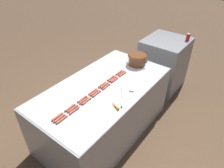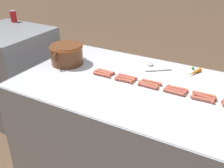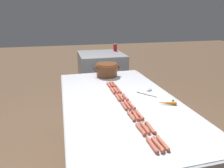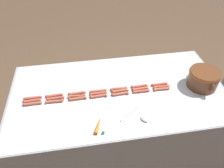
# 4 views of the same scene
# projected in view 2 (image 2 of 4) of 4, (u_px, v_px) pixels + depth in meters

# --- Properties ---
(griddle_counter) EXTENTS (1.07, 1.99, 0.85)m
(griddle_counter) POSITION_uv_depth(u_px,v_px,m) (146.00, 133.00, 2.11)
(griddle_counter) COLOR #9EA0A5
(griddle_counter) RESTS_ON ground_plane
(back_cabinet) EXTENTS (0.74, 0.79, 0.99)m
(back_cabinet) POSITION_uv_depth(u_px,v_px,m) (13.00, 75.00, 2.89)
(back_cabinet) COLOR gray
(back_cabinet) RESTS_ON ground_plane
(hot_dog_2) EXTENTS (0.03, 0.16, 0.03)m
(hot_dog_2) POSITION_uv_depth(u_px,v_px,m) (202.00, 99.00, 1.73)
(hot_dog_2) COLOR #B45A45
(hot_dog_2) RESTS_ON griddle_counter
(hot_dog_3) EXTENTS (0.03, 0.16, 0.03)m
(hot_dog_3) POSITION_uv_depth(u_px,v_px,m) (174.00, 92.00, 1.81)
(hot_dog_3) COLOR #B05B45
(hot_dog_3) RESTS_ON griddle_counter
(hot_dog_4) EXTENTS (0.03, 0.16, 0.03)m
(hot_dog_4) POSITION_uv_depth(u_px,v_px,m) (148.00, 86.00, 1.89)
(hot_dog_4) COLOR #B55441
(hot_dog_4) RESTS_ON griddle_counter
(hot_dog_5) EXTENTS (0.03, 0.16, 0.03)m
(hot_dog_5) POSITION_uv_depth(u_px,v_px,m) (123.00, 80.00, 1.98)
(hot_dog_5) COLOR #B8563D
(hot_dog_5) RESTS_ON griddle_counter
(hot_dog_6) EXTENTS (0.03, 0.16, 0.03)m
(hot_dog_6) POSITION_uv_depth(u_px,v_px,m) (102.00, 75.00, 2.06)
(hot_dog_6) COLOR #BC523D
(hot_dog_6) RESTS_ON griddle_counter
(hot_dog_9) EXTENTS (0.04, 0.16, 0.03)m
(hot_dog_9) POSITION_uv_depth(u_px,v_px,m) (204.00, 97.00, 1.75)
(hot_dog_9) COLOR #B3513F
(hot_dog_9) RESTS_ON griddle_counter
(hot_dog_10) EXTENTS (0.03, 0.16, 0.03)m
(hot_dog_10) POSITION_uv_depth(u_px,v_px,m) (176.00, 90.00, 1.84)
(hot_dog_10) COLOR #BF5045
(hot_dog_10) RESTS_ON griddle_counter
(hot_dog_11) EXTENTS (0.03, 0.16, 0.03)m
(hot_dog_11) POSITION_uv_depth(u_px,v_px,m) (149.00, 84.00, 1.92)
(hot_dog_11) COLOR #B05E3F
(hot_dog_11) RESTS_ON griddle_counter
(hot_dog_12) EXTENTS (0.03, 0.16, 0.03)m
(hot_dog_12) POSITION_uv_depth(u_px,v_px,m) (126.00, 78.00, 2.00)
(hot_dog_12) COLOR #BD5742
(hot_dog_12) RESTS_ON griddle_counter
(hot_dog_13) EXTENTS (0.03, 0.16, 0.03)m
(hot_dog_13) POSITION_uv_depth(u_px,v_px,m) (103.00, 73.00, 2.09)
(hot_dog_13) COLOR #B8553F
(hot_dog_13) RESTS_ON griddle_counter
(hot_dog_16) EXTENTS (0.03, 0.16, 0.03)m
(hot_dog_16) POSITION_uv_depth(u_px,v_px,m) (204.00, 95.00, 1.78)
(hot_dog_16) COLOR #B55A3E
(hot_dog_16) RESTS_ON griddle_counter
(hot_dog_17) EXTENTS (0.04, 0.16, 0.03)m
(hot_dog_17) POSITION_uv_depth(u_px,v_px,m) (177.00, 88.00, 1.86)
(hot_dog_17) COLOR #B95840
(hot_dog_17) RESTS_ON griddle_counter
(hot_dog_18) EXTENTS (0.03, 0.16, 0.03)m
(hot_dog_18) POSITION_uv_depth(u_px,v_px,m) (152.00, 82.00, 1.95)
(hot_dog_18) COLOR #BD5944
(hot_dog_18) RESTS_ON griddle_counter
(hot_dog_19) EXTENTS (0.03, 0.16, 0.03)m
(hot_dog_19) POSITION_uv_depth(u_px,v_px,m) (128.00, 77.00, 2.03)
(hot_dog_19) COLOR #BF4F3E
(hot_dog_19) RESTS_ON griddle_counter
(hot_dog_20) EXTENTS (0.03, 0.16, 0.03)m
(hot_dog_20) POSITION_uv_depth(u_px,v_px,m) (106.00, 71.00, 2.12)
(hot_dog_20) COLOR #B85941
(hot_dog_20) RESTS_ON griddle_counter
(bean_pot) EXTENTS (0.35, 0.28, 0.17)m
(bean_pot) POSITION_uv_depth(u_px,v_px,m) (67.00, 53.00, 2.25)
(bean_pot) COLOR brown
(bean_pot) RESTS_ON griddle_counter
(serving_spoon) EXTENTS (0.19, 0.24, 0.02)m
(serving_spoon) POSITION_uv_depth(u_px,v_px,m) (153.00, 66.00, 2.22)
(serving_spoon) COLOR #B7B7BC
(serving_spoon) RESTS_ON griddle_counter
(carrot) EXTENTS (0.18, 0.09, 0.03)m
(carrot) POSITION_uv_depth(u_px,v_px,m) (194.00, 72.00, 2.10)
(carrot) COLOR orange
(carrot) RESTS_ON griddle_counter
(soda_can) EXTENTS (0.07, 0.07, 0.12)m
(soda_can) POSITION_uv_depth(u_px,v_px,m) (13.00, 16.00, 2.95)
(soda_can) COLOR red
(soda_can) RESTS_ON back_cabinet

